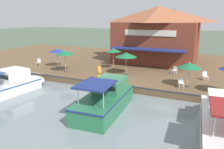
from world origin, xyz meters
TOP-DOWN VIEW (x-y plane):
  - ground_plane at (0.00, 0.00)m, footprint 220.00×220.00m
  - quay_deck at (-11.00, 0.00)m, footprint 22.00×56.00m
  - quay_edge_fender at (-0.10, 0.00)m, footprint 0.20×50.40m
  - waterfront_restaurant at (-13.57, 1.16)m, footprint 11.47×10.98m
  - patio_umbrella_mid_patio_right at (-4.17, -0.01)m, footprint 2.29×2.29m
  - patio_umbrella_mid_patio_left at (-2.34, 6.55)m, footprint 2.06×2.06m
  - patio_umbrella_by_entrance at (-4.32, -9.21)m, footprint 2.07×2.07m
  - patio_umbrella_near_quay_edge at (-5.96, -2.29)m, footprint 1.77×1.77m
  - patio_umbrella_back_row at (-2.47, -6.68)m, footprint 2.07×2.07m
  - cafe_chair_back_row_seat at (-1.82, 6.04)m, footprint 0.57×0.57m
  - cafe_chair_mid_patio at (-6.41, 4.76)m, footprint 0.58×0.58m
  - cafe_chair_beside_entrance at (-5.21, 7.86)m, footprint 0.59×0.59m
  - cafe_chair_under_first_umbrella at (-3.87, -11.91)m, footprint 0.53×0.53m
  - person_at_quay_edge at (-0.91, -1.59)m, footprint 0.46×0.46m
  - motorboat_outer_channel at (3.57, 1.58)m, footprint 7.51×2.90m
  - motorboat_fourth_along at (4.23, -7.76)m, footprint 7.61×3.31m
  - tree_upstream_bank at (-16.64, 1.75)m, footprint 5.20×4.96m

SIDE VIEW (x-z plane):
  - ground_plane at x=0.00m, z-range 0.00..0.00m
  - quay_deck at x=-11.00m, z-range 0.00..0.60m
  - quay_edge_fender at x=-0.10m, z-range 0.60..0.70m
  - motorboat_fourth_along at x=4.23m, z-range -0.30..1.90m
  - motorboat_outer_channel at x=3.57m, z-range -0.33..2.12m
  - cafe_chair_back_row_seat at x=-1.82m, z-range 0.65..1.50m
  - cafe_chair_mid_patio at x=-6.41m, z-range 0.65..1.50m
  - cafe_chair_beside_entrance at x=-5.21m, z-range 0.65..1.50m
  - cafe_chair_under_first_umbrella at x=-3.87m, z-range 0.65..1.50m
  - person_at_quay_edge at x=-0.91m, z-range 0.80..2.43m
  - patio_umbrella_mid_patio_left at x=-2.34m, z-range 1.43..3.67m
  - patio_umbrella_by_entrance at x=-4.32m, z-range 1.49..3.77m
  - patio_umbrella_mid_patio_right at x=-4.17m, z-range 1.53..3.92m
  - patio_umbrella_back_row at x=-2.47m, z-range 1.56..4.01m
  - patio_umbrella_near_quay_edge at x=-5.96m, z-range 1.60..4.10m
  - waterfront_restaurant at x=-13.57m, z-range 0.67..8.16m
  - tree_upstream_bank at x=-16.64m, z-range 1.61..8.86m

